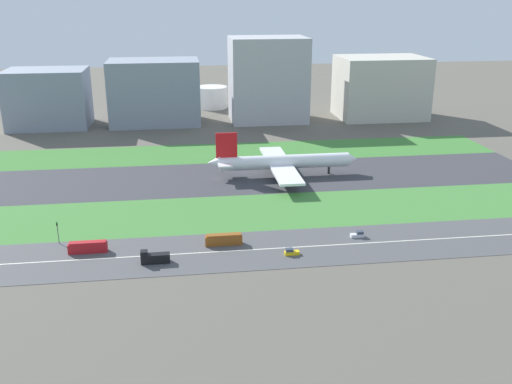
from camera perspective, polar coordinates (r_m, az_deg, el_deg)
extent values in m
plane|color=#5B564C|center=(244.05, -3.88, 1.35)|extent=(800.00, 800.00, 0.00)
cube|color=#38383D|center=(244.03, -3.88, 1.36)|extent=(280.00, 46.00, 0.10)
cube|color=#3D7A33|center=(283.26, -4.49, 3.89)|extent=(280.00, 36.00, 0.10)
cube|color=#427F38|center=(205.50, -3.06, -2.12)|extent=(280.00, 36.00, 0.10)
cube|color=#4C4C4F|center=(176.19, -2.16, -5.89)|extent=(280.00, 28.00, 0.10)
cube|color=silver|center=(176.17, -2.16, -5.87)|extent=(266.00, 0.50, 0.01)
cylinder|color=white|center=(245.74, 2.89, 3.04)|extent=(56.00, 6.00, 6.00)
cone|color=white|center=(252.88, 9.60, 3.26)|extent=(4.00, 5.70, 5.70)
cone|color=white|center=(241.88, -4.23, 2.94)|extent=(5.00, 5.40, 5.40)
cube|color=red|center=(240.34, -2.96, 4.64)|extent=(9.00, 0.80, 11.00)
cube|color=white|center=(242.13, -3.17, 3.03)|extent=(6.00, 16.00, 0.60)
cube|color=white|center=(259.92, 1.85, 3.68)|extent=(10.00, 26.00, 1.00)
cylinder|color=gray|center=(255.02, 2.29, 2.86)|extent=(5.00, 3.20, 3.20)
cube|color=white|center=(231.64, 3.08, 1.70)|extent=(10.00, 26.00, 1.00)
cylinder|color=gray|center=(238.10, 3.04, 1.64)|extent=(5.00, 3.20, 3.20)
cylinder|color=black|center=(251.32, 7.27, 2.18)|extent=(1.00, 1.00, 3.20)
cylinder|color=black|center=(249.68, 1.82, 2.21)|extent=(1.00, 1.00, 3.20)
cylinder|color=black|center=(243.09, 2.10, 1.73)|extent=(1.00, 1.00, 3.20)
cube|color=#B2191E|center=(181.80, -16.43, -5.36)|extent=(11.60, 2.50, 3.00)
cube|color=#B2191E|center=(181.08, -16.45, -4.85)|extent=(10.80, 2.30, 0.50)
cube|color=yellow|center=(173.76, 3.60, -6.08)|extent=(4.40, 1.80, 1.10)
cube|color=#333D4C|center=(173.19, 3.35, -5.79)|extent=(2.20, 1.66, 0.90)
cube|color=black|center=(170.62, -10.00, -6.53)|extent=(8.40, 2.50, 2.80)
cube|color=black|center=(169.96, -11.12, -5.97)|extent=(2.00, 2.30, 1.20)
cube|color=silver|center=(188.22, 10.06, -4.29)|extent=(4.40, 1.80, 1.10)
cube|color=#333D4C|center=(188.07, 10.31, -3.99)|extent=(2.20, 1.66, 0.90)
cube|color=brown|center=(179.85, -3.25, -4.82)|extent=(11.60, 2.50, 3.00)
cube|color=brown|center=(179.16, -3.23, -4.31)|extent=(10.80, 2.30, 0.50)
cylinder|color=#4C4C51|center=(190.27, -19.14, -4.04)|extent=(0.24, 0.24, 6.00)
cube|color=black|center=(188.94, -19.26, -3.03)|extent=(0.36, 0.36, 1.20)
sphere|color=#19D826|center=(188.65, -19.28, -2.97)|extent=(0.24, 0.24, 0.24)
cube|color=gray|center=(358.54, -20.00, 8.78)|extent=(45.35, 33.47, 33.27)
cube|color=gray|center=(350.53, -10.07, 9.79)|extent=(52.76, 33.79, 37.76)
cube|color=#B2B2B7|center=(353.61, 1.20, 11.17)|extent=(45.65, 34.56, 50.10)
cube|color=beige|center=(372.40, 12.32, 10.17)|extent=(52.84, 39.01, 37.53)
cylinder|color=silver|center=(397.24, -4.46, 9.41)|extent=(21.61, 21.61, 14.46)
cylinder|color=silver|center=(399.84, -0.32, 9.59)|extent=(17.27, 17.27, 15.26)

